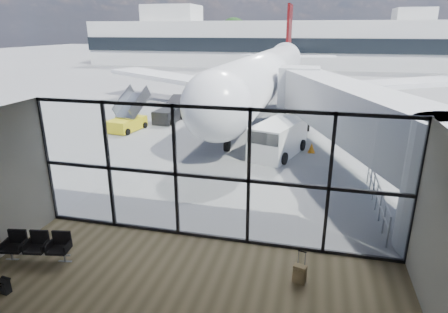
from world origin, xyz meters
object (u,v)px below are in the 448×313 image
at_px(service_van, 278,139).
at_px(belt_loader, 169,114).
at_px(suitcase, 300,274).
at_px(airliner, 268,73).
at_px(seating_row, 38,244).
at_px(mobile_stairs, 127,122).
at_px(backpack, 4,286).

bearing_deg(service_van, belt_loader, 162.91).
xyz_separation_m(suitcase, airliner, (-4.22, 25.30, 2.65)).
bearing_deg(airliner, belt_loader, -125.78).
relative_size(seating_row, mobile_stairs, 0.58).
distance_m(seating_row, mobile_stairs, 15.43).
bearing_deg(seating_row, service_van, 52.99).
height_order(seating_row, mobile_stairs, mobile_stairs).
distance_m(backpack, airliner, 27.94).
xyz_separation_m(suitcase, belt_loader, (-10.56, 17.01, 0.30)).
relative_size(service_van, mobile_stairs, 1.31).
height_order(seating_row, backpack, seating_row).
bearing_deg(suitcase, service_van, 113.96).
distance_m(suitcase, belt_loader, 20.02).
height_order(backpack, belt_loader, belt_loader).
relative_size(suitcase, belt_loader, 0.25).
xyz_separation_m(service_van, mobile_stairs, (-10.65, 2.97, -0.39)).
bearing_deg(airliner, seating_row, -96.10).
bearing_deg(service_van, suitcase, -63.56).
relative_size(backpack, belt_loader, 0.12).
xyz_separation_m(airliner, service_van, (2.43, -14.29, -2.00)).
xyz_separation_m(suitcase, service_van, (-1.79, 11.02, 0.65)).
bearing_deg(suitcase, backpack, -148.38).
height_order(service_van, mobile_stairs, mobile_stairs).
height_order(backpack, service_van, service_van).
bearing_deg(mobile_stairs, suitcase, -38.78).
bearing_deg(backpack, seating_row, 103.26).
bearing_deg(seating_row, belt_loader, 88.96).
bearing_deg(belt_loader, suitcase, -54.93).
bearing_deg(airliner, backpack, -95.31).
bearing_deg(belt_loader, mobile_stairs, -118.59).
bearing_deg(mobile_stairs, backpack, -63.79).
bearing_deg(belt_loader, airliner, 55.84).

